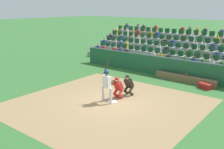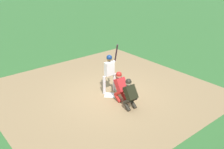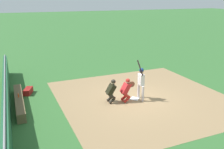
% 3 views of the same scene
% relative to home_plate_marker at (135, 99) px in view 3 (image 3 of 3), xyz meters
% --- Properties ---
extents(ground_plane, '(160.00, 160.00, 0.00)m').
position_rel_home_plate_marker_xyz_m(ground_plane, '(0.00, 0.00, -0.02)').
color(ground_plane, '#346A31').
extents(infield_dirt_patch, '(9.15, 8.99, 0.01)m').
position_rel_home_plate_marker_xyz_m(infield_dirt_patch, '(0.00, 0.50, -0.01)').
color(infield_dirt_patch, '#9B7B54').
rests_on(infield_dirt_patch, ground_plane).
extents(home_plate_marker, '(0.62, 0.62, 0.02)m').
position_rel_home_plate_marker_xyz_m(home_plate_marker, '(0.00, 0.00, 0.00)').
color(home_plate_marker, white).
rests_on(home_plate_marker, infield_dirt_patch).
extents(batter_at_plate, '(0.68, 0.50, 2.25)m').
position_rel_home_plate_marker_xyz_m(batter_at_plate, '(0.19, 0.25, 1.07)').
color(batter_at_plate, silver).
rests_on(batter_at_plate, ground_plane).
extents(catcher_crouching, '(0.47, 0.71, 1.26)m').
position_rel_home_plate_marker_xyz_m(catcher_crouching, '(0.11, -0.56, 0.69)').
color(catcher_crouching, red).
rests_on(catcher_crouching, ground_plane).
extents(home_plate_umpire, '(0.47, 0.51, 1.26)m').
position_rel_home_plate_marker_xyz_m(home_plate_umpire, '(-0.05, -1.33, 0.67)').
color(home_plate_umpire, '#29251C').
rests_on(home_plate_umpire, ground_plane).
extents(dugout_wall, '(15.24, 0.24, 1.38)m').
position_rel_home_plate_marker_xyz_m(dugout_wall, '(0.00, -6.34, 0.64)').
color(dugout_wall, '#215C39').
rests_on(dugout_wall, ground_plane).
extents(dugout_bench, '(4.15, 0.40, 0.44)m').
position_rel_home_plate_marker_xyz_m(dugout_bench, '(-1.44, -5.79, 0.20)').
color(dugout_bench, brown).
rests_on(dugout_bench, ground_plane).
extents(water_bottle_on_bench, '(0.07, 0.07, 0.20)m').
position_rel_home_plate_marker_xyz_m(water_bottle_on_bench, '(-1.47, -5.79, 0.53)').
color(water_bottle_on_bench, '#D9481F').
rests_on(water_bottle_on_bench, dugout_bench).
extents(equipment_duffel_bag, '(0.88, 0.62, 0.32)m').
position_rel_home_plate_marker_xyz_m(equipment_duffel_bag, '(-2.94, -5.25, 0.15)').
color(equipment_duffel_bag, maroon).
rests_on(equipment_duffel_bag, ground_plane).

